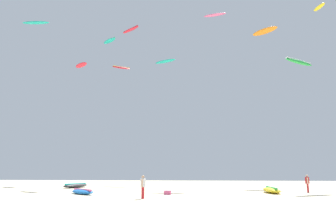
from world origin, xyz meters
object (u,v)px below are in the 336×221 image
at_px(kite_grounded_mid, 76,186).
at_px(kite_grounded_near, 82,192).
at_px(kite_aloft_5, 110,41).
at_px(kite_aloft_4, 131,30).
at_px(kite_aloft_8, 36,23).
at_px(kite_aloft_9, 299,62).
at_px(person_midground, 307,182).
at_px(kite_grounded_far, 272,190).
at_px(person_foreground, 143,185).
at_px(cooler_box, 168,193).
at_px(kite_aloft_3, 165,61).
at_px(kite_aloft_1, 319,7).
at_px(kite_aloft_7, 215,15).
at_px(kite_aloft_0, 81,65).
at_px(kite_aloft_6, 121,68).
at_px(kite_aloft_2, 265,31).

bearing_deg(kite_grounded_mid, kite_grounded_near, -63.51).
bearing_deg(kite_aloft_5, kite_aloft_4, -56.62).
height_order(kite_aloft_8, kite_aloft_9, kite_aloft_8).
distance_m(kite_aloft_4, kite_aloft_8, 13.91).
bearing_deg(kite_aloft_4, kite_aloft_5, 123.38).
xyz_separation_m(kite_grounded_mid, kite_aloft_5, (-3.12, 18.93, 27.34)).
bearing_deg(kite_aloft_5, person_midground, -41.81).
distance_m(kite_grounded_far, kite_aloft_5, 44.93).
bearing_deg(person_foreground, kite_aloft_8, -36.28).
relative_size(kite_grounded_near, kite_aloft_4, 0.93).
distance_m(cooler_box, kite_aloft_3, 36.54).
bearing_deg(kite_aloft_1, person_midground, -120.13).
bearing_deg(kite_aloft_5, person_foreground, -66.77).
height_order(kite_aloft_1, kite_aloft_7, kite_aloft_7).
relative_size(person_midground, kite_grounded_near, 0.47).
distance_m(cooler_box, kite_aloft_0, 19.36).
height_order(kite_aloft_3, kite_aloft_5, kite_aloft_5).
xyz_separation_m(kite_grounded_far, kite_aloft_6, (-21.14, 24.01, 20.84)).
bearing_deg(kite_aloft_4, kite_aloft_9, -19.35).
height_order(kite_aloft_0, kite_aloft_6, kite_aloft_6).
relative_size(kite_aloft_0, kite_aloft_6, 0.64).
xyz_separation_m(kite_aloft_6, kite_aloft_8, (-8.60, -14.78, 2.01)).
bearing_deg(kite_aloft_7, kite_aloft_1, -6.97).
height_order(person_foreground, kite_grounded_near, person_foreground).
bearing_deg(person_foreground, kite_grounded_far, -138.25).
relative_size(cooler_box, kite_aloft_0, 0.26).
relative_size(kite_grounded_near, kite_aloft_1, 1.35).
height_order(kite_aloft_1, kite_aloft_4, kite_aloft_1).
distance_m(kite_aloft_1, kite_aloft_5, 37.50).
distance_m(kite_aloft_7, kite_aloft_9, 18.08).
xyz_separation_m(kite_aloft_0, kite_aloft_1, (31.49, 11.16, 11.62)).
height_order(kite_grounded_near, kite_aloft_6, kite_aloft_6).
bearing_deg(kite_aloft_8, kite_aloft_7, 16.46).
relative_size(kite_aloft_0, kite_aloft_1, 0.88).
xyz_separation_m(person_foreground, kite_grounded_near, (-5.94, 3.93, -0.70)).
xyz_separation_m(kite_grounded_far, kite_aloft_4, (-17.18, 15.13, 23.87)).
height_order(kite_aloft_0, kite_aloft_4, kite_aloft_4).
relative_size(kite_aloft_0, kite_aloft_2, 0.50).
height_order(kite_aloft_1, kite_aloft_6, kite_aloft_1).
xyz_separation_m(person_midground, kite_aloft_5, (-27.77, 24.84, 26.68)).
distance_m(kite_grounded_far, kite_aloft_0, 24.72).
height_order(kite_grounded_mid, kite_aloft_9, kite_aloft_9).
bearing_deg(kite_aloft_1, person_foreground, -133.30).
height_order(kite_grounded_far, kite_aloft_6, kite_aloft_6).
bearing_deg(person_foreground, person_midground, -142.39).
xyz_separation_m(kite_grounded_near, kite_aloft_4, (-1.33, 18.84, 23.91)).
relative_size(kite_aloft_4, kite_aloft_9, 0.83).
height_order(kite_grounded_mid, kite_aloft_5, kite_aloft_5).
distance_m(kite_aloft_2, kite_aloft_7, 9.50).
xyz_separation_m(cooler_box, kite_aloft_9, (14.26, 10.47, 14.43)).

